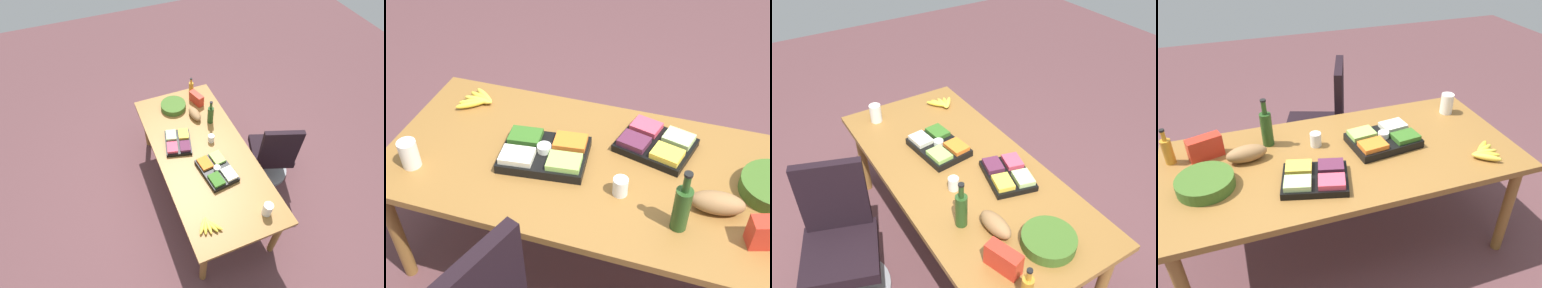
% 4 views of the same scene
% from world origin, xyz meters
% --- Properties ---
extents(ground_plane, '(10.00, 10.00, 0.00)m').
position_xyz_m(ground_plane, '(0.00, 0.00, 0.00)').
color(ground_plane, brown).
extents(conference_table, '(2.16, 1.00, 0.75)m').
position_xyz_m(conference_table, '(0.00, 0.00, 0.68)').
color(conference_table, olive).
rests_on(conference_table, ground).
extents(office_chair, '(0.61, 0.61, 0.99)m').
position_xyz_m(office_chair, '(0.08, 0.88, 0.37)').
color(office_chair, gray).
rests_on(office_chair, ground).
extents(veggie_tray, '(0.45, 0.35, 0.09)m').
position_xyz_m(veggie_tray, '(0.28, 0.03, 0.78)').
color(veggie_tray, black).
rests_on(veggie_tray, conference_table).
extents(wine_bottle, '(0.08, 0.08, 0.32)m').
position_xyz_m(wine_bottle, '(-0.42, 0.26, 0.87)').
color(wine_bottle, '#23461A').
rests_on(wine_bottle, conference_table).
extents(mayo_jar, '(0.10, 0.10, 0.15)m').
position_xyz_m(mayo_jar, '(0.88, 0.27, 0.82)').
color(mayo_jar, white).
rests_on(mayo_jar, conference_table).
extents(dressing_bottle, '(0.08, 0.08, 0.23)m').
position_xyz_m(dressing_bottle, '(-0.99, 0.25, 0.83)').
color(dressing_bottle, '#C68123').
rests_on(dressing_bottle, conference_table).
extents(banana_bunch, '(0.19, 0.23, 0.04)m').
position_xyz_m(banana_bunch, '(0.81, -0.29, 0.77)').
color(banana_bunch, yellow).
rests_on(banana_bunch, conference_table).
extents(salad_bowl, '(0.32, 0.32, 0.07)m').
position_xyz_m(salad_bowl, '(-0.80, -0.07, 0.78)').
color(salad_bowl, '#3C6121').
rests_on(salad_bowl, conference_table).
extents(fruit_platter, '(0.42, 0.36, 0.07)m').
position_xyz_m(fruit_platter, '(-0.23, -0.21, 0.78)').
color(fruit_platter, black).
rests_on(fruit_platter, conference_table).
extents(paper_cup, '(0.08, 0.08, 0.09)m').
position_xyz_m(paper_cup, '(-0.13, 0.15, 0.79)').
color(paper_cup, white).
rests_on(paper_cup, conference_table).
extents(chip_bag_red, '(0.21, 0.14, 0.14)m').
position_xyz_m(chip_bag_red, '(-0.79, 0.24, 0.82)').
color(chip_bag_red, red).
rests_on(chip_bag_red, conference_table).
extents(bread_loaf, '(0.25, 0.13, 0.10)m').
position_xyz_m(bread_loaf, '(-0.56, 0.12, 0.80)').
color(bread_loaf, '#956B41').
rests_on(bread_loaf, conference_table).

